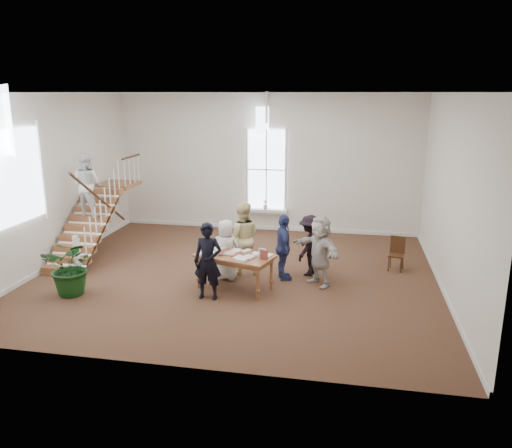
% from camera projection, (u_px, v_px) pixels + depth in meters
% --- Properties ---
extents(ground, '(10.00, 10.00, 0.00)m').
position_uv_depth(ground, '(237.00, 275.00, 12.73)').
color(ground, '#4E321E').
rests_on(ground, ground).
extents(room_shell, '(10.49, 10.00, 10.00)m').
position_uv_depth(room_shell, '(266.00, 218.00, 16.80)').
color(room_shell, silver).
rests_on(room_shell, ground).
extents(staircase, '(1.10, 4.10, 2.92)m').
position_uv_depth(staircase, '(90.00, 200.00, 13.81)').
color(staircase, brown).
rests_on(staircase, ground).
extents(library_table, '(1.97, 1.36, 0.90)m').
position_uv_depth(library_table, '(234.00, 258.00, 11.63)').
color(library_table, brown).
rests_on(library_table, ground).
extents(police_officer, '(0.64, 0.42, 1.75)m').
position_uv_depth(police_officer, '(208.00, 261.00, 11.06)').
color(police_officer, black).
rests_on(police_officer, ground).
extents(elderly_woman, '(0.75, 0.50, 1.51)m').
position_uv_depth(elderly_woman, '(226.00, 250.00, 12.26)').
color(elderly_woman, silver).
rests_on(elderly_woman, ground).
extents(person_yellow, '(1.04, 0.89, 1.86)m').
position_uv_depth(person_yellow, '(242.00, 238.00, 12.64)').
color(person_yellow, beige).
rests_on(person_yellow, ground).
extents(woman_cluster_a, '(0.69, 1.04, 1.64)m').
position_uv_depth(woman_cluster_a, '(283.00, 248.00, 12.23)').
color(woman_cluster_a, navy).
rests_on(woman_cluster_a, ground).
extents(woman_cluster_b, '(0.88, 1.14, 1.56)m').
position_uv_depth(woman_cluster_b, '(309.00, 245.00, 12.56)').
color(woman_cluster_b, black).
rests_on(woman_cluster_b, ground).
extents(woman_cluster_c, '(1.45, 1.52, 1.72)m').
position_uv_depth(woman_cluster_c, '(320.00, 251.00, 11.87)').
color(woman_cluster_c, beige).
rests_on(woman_cluster_c, ground).
extents(floor_plant, '(1.28, 1.14, 1.33)m').
position_uv_depth(floor_plant, '(72.00, 267.00, 11.34)').
color(floor_plant, '#103410').
rests_on(floor_plant, ground).
extents(side_chair, '(0.46, 0.46, 0.89)m').
position_uv_depth(side_chair, '(397.00, 252.00, 13.00)').
color(side_chair, '#341A0E').
rests_on(side_chair, ground).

